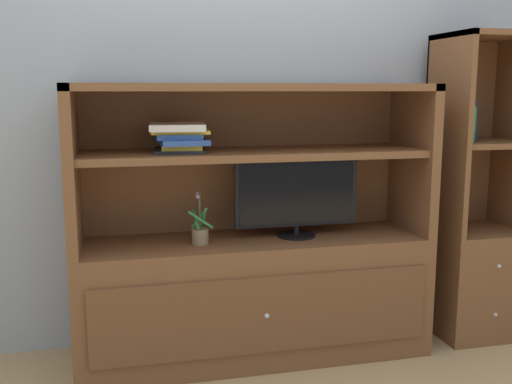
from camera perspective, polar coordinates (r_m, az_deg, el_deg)
name	(u,v)px	position (r m, az deg, el deg)	size (l,w,h in m)	color
painted_rear_wall	(239,86)	(3.28, -1.65, 10.22)	(6.00, 0.10, 2.80)	#9EA8B2
media_console	(254,269)	(3.08, -0.24, -7.48)	(1.80, 0.54, 1.41)	brown
tv_monitor	(297,196)	(3.04, 3.95, -0.40)	(0.65, 0.20, 0.40)	black
potted_plant	(200,233)	(2.93, -5.42, -4.00)	(0.13, 0.10, 0.26)	#8C7251
magazine_stack	(180,137)	(2.89, -7.37, 5.33)	(0.31, 0.36, 0.14)	black
bookshelf_tall	(475,238)	(3.57, 20.33, -4.16)	(0.46, 0.45, 1.68)	brown
upright_book_row	(462,123)	(3.40, 19.29, 6.34)	(0.10, 0.18, 0.22)	teal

